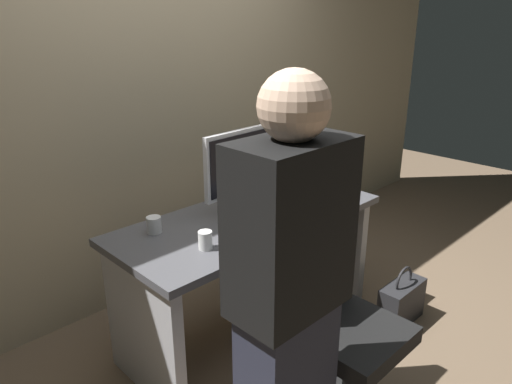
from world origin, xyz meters
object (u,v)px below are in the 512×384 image
Objects in this scene: cup_by_monitor at (154,225)px; cell_phone at (327,201)px; keyboard at (268,221)px; cup_near_keyboard at (205,240)px; office_chair at (341,335)px; handbag at (401,302)px; person_at_desk at (288,309)px; monitor at (242,165)px; book_stack at (286,178)px; desk at (250,251)px; mouse at (305,206)px.

cup_by_monitor is 0.59× the size of cell_phone.
cup_by_monitor is at bearing 161.66° from cell_phone.
keyboard is 4.85× the size of cup_near_keyboard.
cup_near_keyboard is 0.33m from cup_by_monitor.
office_chair is 2.19× the size of keyboard.
keyboard is 1.05m from handbag.
person_at_desk is 1.03m from cup_by_monitor.
cup_near_keyboard is 0.62× the size of cell_phone.
cup_near_keyboard is at bearing -151.56° from monitor.
book_stack is (1.04, 0.95, 0.00)m from person_at_desk.
office_chair is at bearing -68.82° from cup_by_monitor.
person_at_desk is at bearing -169.51° from handbag.
cup_near_keyboard is (-0.43, -0.15, 0.27)m from desk.
handbag is (1.34, 0.25, -0.70)m from person_at_desk.
monitor is at bearing 133.01° from handbag.
cup_by_monitor reaches higher than cell_phone.
mouse is 0.86m from cup_by_monitor.
desk is 1.01m from handbag.
desk is 3.60× the size of keyboard.
cell_phone is 0.78m from handbag.
desk is at bearing 18.75° from cup_near_keyboard.
desk is at bearing 88.08° from keyboard.
office_chair is 0.92m from handbag.
person_at_desk is 7.84× the size of book_stack.
handbag is at bearing -21.44° from cup_near_keyboard.
person_at_desk is 18.48× the size of cup_near_keyboard.
person_at_desk reaches higher than cup_by_monitor.
person_at_desk reaches higher than mouse.
book_stack is at bearing -1.89° from monitor.
cup_near_keyboard is (-0.72, 0.01, 0.03)m from mouse.
monitor is 0.56m from cell_phone.
person_at_desk is 11.38× the size of cell_phone.
monitor is 2.59× the size of book_stack.
cup_by_monitor is (-0.55, 0.06, -0.21)m from monitor.
desk is 17.45× the size of cup_near_keyboard.
mouse is at bearing -49.38° from monitor.
keyboard is at bearing 176.01° from mouse.
handbag is at bearing -39.74° from desk.
person_at_desk reaches higher than book_stack.
book_stack is (0.36, -0.01, -0.16)m from monitor.
monitor reaches higher than book_stack.
mouse reaches higher than handbag.
book_stack is (0.41, 0.10, 0.32)m from desk.
cup_near_keyboard is at bearing -161.25° from desk.
desk is at bearing 78.98° from office_chair.
book_stack is at bearing 42.38° from person_at_desk.
cell_phone is at bearing 31.51° from person_at_desk.
desk is 15.48× the size of mouse.
cell_phone is 0.38× the size of handbag.
cup_near_keyboard reaches higher than desk.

